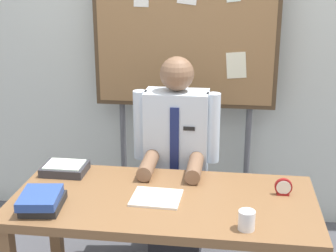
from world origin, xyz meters
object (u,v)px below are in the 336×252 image
object	(u,v)px
desk	(164,212)
coffee_mug	(247,220)
bulletin_board	(185,31)
desk_clock	(283,188)
open_notebook	(156,198)
person	(176,170)
paper_tray	(65,168)
book_stack	(42,201)

from	to	relation	value
desk	coffee_mug	bearing A→B (deg)	-32.54
bulletin_board	desk_clock	distance (m)	1.34
desk	open_notebook	distance (m)	0.10
person	open_notebook	xyz separation A→B (m)	(-0.04, -0.59, 0.09)
open_notebook	paper_tray	world-z (taller)	paper_tray
bulletin_board	open_notebook	distance (m)	1.31
paper_tray	desk	bearing A→B (deg)	-21.43
book_stack	open_notebook	xyz separation A→B (m)	(0.57, 0.19, -0.04)
person	book_stack	size ratio (longest dim) A/B	4.84
desk_clock	coffee_mug	xyz separation A→B (m)	(-0.20, -0.40, 0.01)
open_notebook	desk_clock	distance (m)	0.69
open_notebook	coffee_mug	bearing A→B (deg)	-28.65
book_stack	paper_tray	bearing A→B (deg)	94.53
book_stack	coffee_mug	bearing A→B (deg)	-3.95
desk	bulletin_board	size ratio (longest dim) A/B	0.78
bulletin_board	person	bearing A→B (deg)	-90.03
desk	book_stack	xyz separation A→B (m)	(-0.60, -0.21, 0.13)
desk	person	xyz separation A→B (m)	(0.00, 0.57, 0.01)
coffee_mug	paper_tray	bearing A→B (deg)	153.80
desk	bulletin_board	world-z (taller)	bulletin_board
bulletin_board	paper_tray	world-z (taller)	bulletin_board
coffee_mug	book_stack	bearing A→B (deg)	176.05
desk	desk_clock	bearing A→B (deg)	10.83
desk	paper_tray	distance (m)	0.70
desk_clock	coffee_mug	bearing A→B (deg)	-116.95
open_notebook	paper_tray	distance (m)	0.66
bulletin_board	paper_tray	xyz separation A→B (m)	(-0.64, -0.80, -0.73)
person	open_notebook	distance (m)	0.59
book_stack	coffee_mug	xyz separation A→B (m)	(1.04, -0.07, 0.00)
desk	paper_tray	size ratio (longest dim) A/B	6.29
person	bulletin_board	size ratio (longest dim) A/B	0.67
person	bulletin_board	xyz separation A→B (m)	(0.00, 0.48, 0.84)
bulletin_board	desk_clock	xyz separation A→B (m)	(0.64, -0.93, -0.72)
person	desk_clock	world-z (taller)	person
desk	person	world-z (taller)	person
paper_tray	person	bearing A→B (deg)	26.40
coffee_mug	open_notebook	bearing A→B (deg)	151.35
person	paper_tray	distance (m)	0.72
book_stack	open_notebook	distance (m)	0.60
book_stack	paper_tray	size ratio (longest dim) A/B	1.11
desk_clock	coffee_mug	size ratio (longest dim) A/B	0.99
open_notebook	desk_clock	bearing A→B (deg)	11.89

